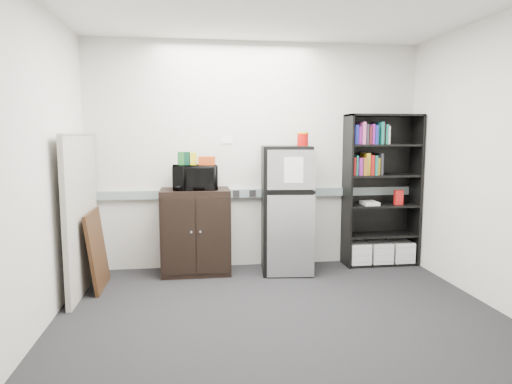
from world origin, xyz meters
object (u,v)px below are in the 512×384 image
Objects in this scene: cabinet at (196,231)px; microwave at (195,177)px; refrigerator at (286,210)px; bookshelf at (381,191)px; cubicle_partition at (82,213)px.

microwave reaches higher than cabinet.
refrigerator reaches higher than cabinet.
bookshelf is 3.46m from cubicle_partition.
cubicle_partition is at bearing -160.03° from cabinet.
refrigerator is (2.21, 0.34, -0.07)m from cubicle_partition.
bookshelf is 3.70× the size of microwave.
cubicle_partition is (-3.43, -0.49, -0.10)m from bookshelf.
cabinet is 0.63m from microwave.
refrigerator is at bearing 8.77° from cubicle_partition.
cubicle_partition is at bearing -165.31° from refrigerator.
bookshelf is at bearing 0.45° from microwave.
bookshelf reaches higher than cabinet.
bookshelf is 1.88× the size of cabinet.
bookshelf is 2.28m from microwave.
microwave is (0.00, -0.02, 0.63)m from cabinet.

